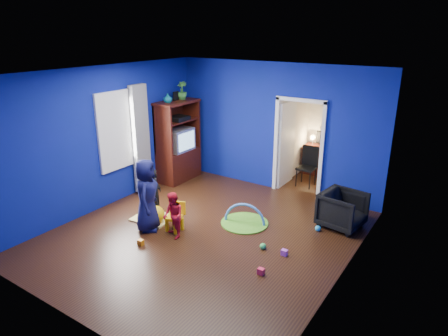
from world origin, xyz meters
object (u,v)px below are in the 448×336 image
Objects in this scene: vase at (168,98)px; play_mat at (245,223)px; armchair at (342,210)px; study_desk at (321,160)px; toddler_red at (173,216)px; child_black at (155,194)px; hopper_ball at (155,215)px; kid_chair at (174,218)px; child_navy at (147,195)px; tv_armoire at (178,141)px; crt_tv at (179,140)px; folding_chair at (306,167)px.

vase is 0.23× the size of play_mat.
vase is at bearing 98.02° from armchair.
play_mat is 3.49m from study_desk.
play_mat is at bearing 84.86° from toddler_red.
child_black is at bearing -178.21° from toddler_red.
armchair is at bearing 70.14° from toddler_red.
kid_chair is at bearing -3.03° from hopper_ball.
child_black is 2.85× the size of hopper_ball.
child_navy is 2.69m from tv_armoire.
crt_tv is at bearing -6.18° from child_navy.
child_navy is 1.97× the size of crt_tv.
vase is 0.60× the size of hopper_ball.
child_navy is 1.56× the size of study_desk.
study_desk is at bearing 107.02° from toddler_red.
toddler_red is 0.93× the size of folding_chair.
vase is 0.23× the size of folding_chair.
crt_tv is 3.65m from study_desk.
child_black is 0.52× the size of tv_armoire.
armchair reaches higher than hopper_ball.
child_navy is 2.75× the size of kid_chair.
child_black is (-3.22, -1.64, 0.16)m from armchair.
child_black reaches higher than hopper_ball.
crt_tv is (0.04, 0.00, 0.04)m from tv_armoire.
vase is (-1.82, 2.05, 1.64)m from toddler_red.
child_black is at bearing 141.50° from kid_chair.
tv_armoire is at bearing -141.13° from study_desk.
play_mat is at bearing -93.40° from study_desk.
study_desk reaches higher than hopper_ball.
child_black is 1.85m from play_mat.
tv_armoire is 5.51× the size of hopper_ball.
folding_chair is at bearing 64.37° from hopper_ball.
tv_armoire reaches higher than kid_chair.
kid_chair is 0.57× the size of study_desk.
armchair is at bearing -3.86° from crt_tv.
child_navy is at bearing -78.69° from hopper_ball.
kid_chair is 1.37m from play_mat.
study_desk is (2.82, 2.57, -1.69)m from vase.
vase is at bearing 112.23° from kid_chair.
armchair is 0.84× the size of play_mat.
hopper_ball is (1.17, -1.83, -1.89)m from vase.
vase reaches higher than toddler_red.
kid_chair is at bearing -52.86° from crt_tv.
study_desk is at bearing 39.27° from crt_tv.
hopper_ball is 0.39× the size of play_mat.
kid_chair is (0.45, 0.22, -0.44)m from child_navy.
tv_armoire is at bearing 118.83° from hopper_ball.
toddler_red is 0.94× the size of play_mat.
crt_tv is at bearing -154.72° from folding_chair.
crt_tv is at bearing 107.33° from kid_chair.
study_desk is (1.83, 4.20, -0.13)m from child_black.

